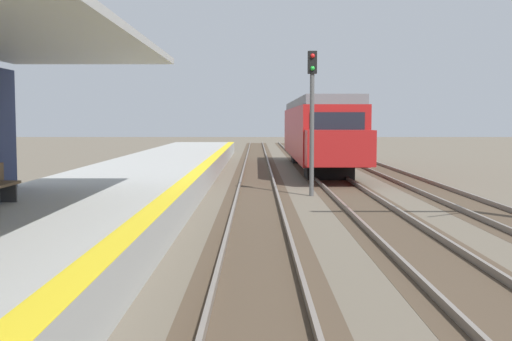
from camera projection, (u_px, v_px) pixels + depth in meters
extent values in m
cube|color=#A8A8A3|center=(79.00, 213.00, 16.29)|extent=(5.00, 80.00, 0.90)
cube|color=yellow|center=(169.00, 194.00, 16.26)|extent=(0.50, 80.00, 0.01)
cube|color=#4C3D2D|center=(256.00, 209.00, 20.33)|extent=(2.34, 120.00, 0.01)
cube|color=slate|center=(233.00, 206.00, 20.32)|extent=(0.08, 120.00, 0.15)
cube|color=slate|center=(279.00, 206.00, 20.32)|extent=(0.08, 120.00, 0.15)
cube|color=#4C3D2D|center=(366.00, 209.00, 20.33)|extent=(2.34, 120.00, 0.01)
cube|color=slate|center=(343.00, 206.00, 20.33)|extent=(0.08, 120.00, 0.15)
cube|color=slate|center=(389.00, 206.00, 20.33)|extent=(0.08, 120.00, 0.15)
cube|color=#4C3D2D|center=(476.00, 209.00, 20.34)|extent=(2.34, 120.00, 0.01)
cube|color=slate|center=(452.00, 206.00, 20.33)|extent=(0.08, 120.00, 0.15)
cube|color=slate|center=(499.00, 206.00, 20.34)|extent=(0.08, 120.00, 0.15)
cube|color=maroon|center=(316.00, 132.00, 36.87)|extent=(2.90, 18.00, 2.70)
cube|color=slate|center=(316.00, 104.00, 36.75)|extent=(2.67, 18.00, 0.44)
cube|color=black|center=(336.00, 127.00, 27.85)|extent=(2.32, 0.06, 1.21)
cube|color=maroon|center=(338.00, 148.00, 27.14)|extent=(2.78, 1.60, 1.49)
cube|color=black|center=(342.00, 125.00, 36.85)|extent=(0.04, 15.84, 0.86)
cylinder|color=#333333|center=(311.00, 95.00, 40.29)|extent=(0.06, 0.06, 0.90)
cube|color=black|center=(327.00, 171.00, 31.17)|extent=(2.17, 2.20, 0.72)
cube|color=black|center=(307.00, 157.00, 42.84)|extent=(2.17, 2.20, 0.72)
cylinder|color=#4C4C4C|center=(310.00, 135.00, 23.68)|extent=(0.16, 0.16, 4.40)
cube|color=black|center=(311.00, 62.00, 23.49)|extent=(0.32, 0.24, 0.80)
sphere|color=red|center=(311.00, 56.00, 23.33)|extent=(0.16, 0.16, 0.16)
sphere|color=green|center=(311.00, 68.00, 23.36)|extent=(0.16, 0.16, 0.16)
cube|color=#333333|center=(7.00, 192.00, 14.74)|extent=(0.36, 0.08, 0.44)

